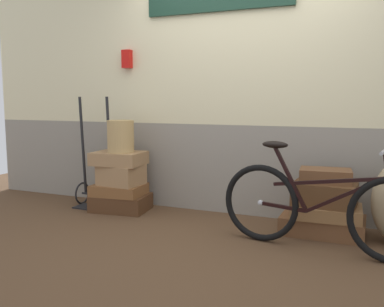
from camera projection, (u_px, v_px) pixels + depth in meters
ground at (219, 239)px, 3.76m from camera, size 8.55×5.20×0.06m
station_building at (248, 79)px, 4.34m from camera, size 6.55×0.74×2.82m
suitcase_0 at (121, 202)px, 4.60m from camera, size 0.64×0.49×0.17m
suitcase_1 at (119, 190)px, 4.58m from camera, size 0.57×0.45×0.11m
suitcase_2 at (121, 175)px, 4.55m from camera, size 0.45×0.38×0.21m
suitcase_3 at (119, 158)px, 4.56m from camera, size 0.56×0.44×0.14m
suitcase_4 at (322, 225)px, 3.80m from camera, size 0.73×0.45×0.16m
suitcase_5 at (326, 211)px, 3.74m from camera, size 0.61×0.45×0.11m
suitcase_6 at (324, 194)px, 3.71m from camera, size 0.55×0.38×0.20m
suitcase_7 at (325, 176)px, 3.71m from camera, size 0.46×0.33×0.12m
wicker_basket at (121, 136)px, 4.49m from camera, size 0.28×0.28×0.34m
luggage_trolley at (96, 181)px, 4.76m from camera, size 0.44×0.35×1.24m
bicycle at (321, 208)px, 3.32m from camera, size 1.68×0.46×0.87m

